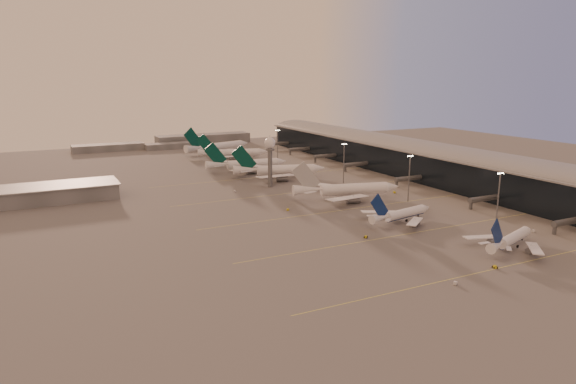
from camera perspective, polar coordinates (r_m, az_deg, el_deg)
name	(u,v)px	position (r m, az deg, el deg)	size (l,w,h in m)	color
ground	(388,247)	(203.03, 11.05, -6.03)	(700.00, 700.00, 0.00)	#5F5D5D
taxiway_markings	(368,206)	(263.30, 8.84, -1.57)	(180.00, 185.25, 0.02)	#F0EA54
terminal	(418,159)	(350.27, 14.21, 3.53)	(57.00, 362.00, 23.04)	black
hangar	(36,194)	(297.40, -26.20, -0.24)	(82.00, 27.00, 8.50)	slate
radar_tower	(270,152)	(301.40, -2.02, 4.46)	(6.40, 6.40, 31.10)	slate
mast_a	(498,197)	(238.32, 22.33, -0.52)	(3.60, 0.56, 25.00)	slate
mast_b	(409,176)	(274.59, 13.32, 1.77)	(3.60, 0.56, 25.00)	slate
mast_c	(344,161)	(315.26, 6.23, 3.44)	(3.60, 0.56, 25.00)	slate
mast_d	(278,144)	(392.21, -1.17, 5.36)	(3.60, 0.56, 25.00)	slate
distant_horizon	(177,142)	(495.36, -12.25, 5.49)	(165.00, 37.50, 9.00)	slate
narrowbody_near	(511,241)	(214.82, 23.56, -4.98)	(37.07, 29.08, 15.03)	white
narrowbody_mid	(401,215)	(236.95, 12.50, -2.56)	(39.60, 31.32, 15.61)	white
widebody_white	(347,192)	(277.66, 6.59, 0.03)	(59.12, 46.81, 21.19)	white
greentail_a	(280,172)	(331.28, -0.92, 2.24)	(59.46, 47.39, 22.11)	white
greentail_b	(247,166)	(355.80, -4.55, 2.92)	(58.55, 47.10, 21.28)	white
greentail_c	(233,154)	(410.62, -6.10, 4.20)	(54.99, 43.85, 20.41)	white
greentail_d	(218,148)	(440.93, -7.74, 4.83)	(63.88, 50.79, 24.01)	white
gsv_truck_a	(456,281)	(173.39, 18.17, -9.39)	(5.89, 3.83, 2.24)	silver
gsv_tug_near	(495,267)	(191.87, 22.00, -7.73)	(3.11, 3.91, 0.97)	gold
gsv_catering_a	(534,228)	(240.64, 25.68, -3.58)	(5.09, 2.54, 4.12)	silver
gsv_tug_mid	(366,237)	(212.23, 8.64, -4.96)	(3.80, 3.69, 0.95)	gold
gsv_truck_b	(415,213)	(250.93, 13.97, -2.25)	(5.93, 3.50, 2.26)	slate
gsv_truck_c	(288,208)	(251.91, 0.02, -1.82)	(5.23, 4.39, 2.06)	gold
gsv_catering_b	(395,189)	(294.42, 11.79, 0.28)	(5.68, 3.46, 4.34)	gold
gsv_tug_far	(299,190)	(295.52, 1.18, 0.27)	(3.88, 4.21, 1.03)	gold
gsv_truck_d	(234,190)	(293.07, -5.98, 0.19)	(2.22, 4.89, 1.91)	silver
gsv_tug_hangar	(291,173)	(345.67, 0.35, 2.13)	(4.34, 3.20, 1.11)	slate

